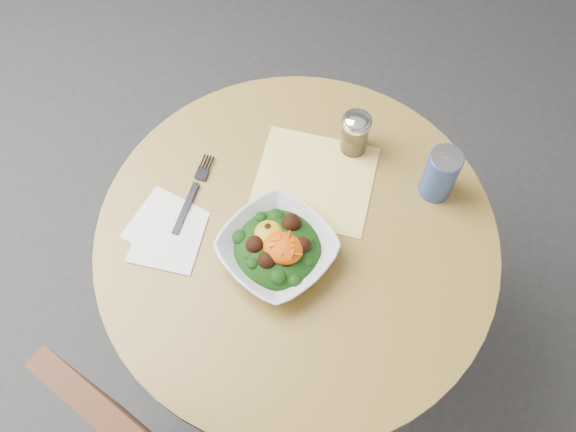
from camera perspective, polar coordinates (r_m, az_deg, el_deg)
name	(u,v)px	position (r m, az deg, el deg)	size (l,w,h in m)	color
ground	(294,333)	(2.13, 0.53, -10.38)	(6.00, 6.00, 0.00)	#2F2F31
table	(296,271)	(1.60, 0.69, -4.87)	(0.90, 0.90, 0.75)	black
cloth_napkin	(314,180)	(1.49, 2.35, 3.19)	(0.27, 0.24, 0.00)	yellow
paper_napkins	(167,232)	(1.45, -10.75, -1.38)	(0.19, 0.19, 0.00)	white
salad_bowl	(277,249)	(1.38, -0.95, -2.91)	(0.30, 0.30, 0.09)	silver
fork	(194,191)	(1.48, -8.37, 2.24)	(0.04, 0.22, 0.00)	black
spice_shaker	(355,133)	(1.49, 5.99, 7.35)	(0.07, 0.07, 0.12)	silver
beverage_can	(440,174)	(1.46, 13.40, 3.66)	(0.07, 0.07, 0.14)	navy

